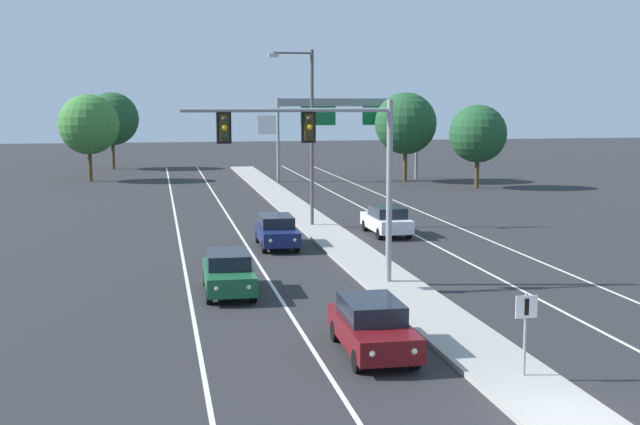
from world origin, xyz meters
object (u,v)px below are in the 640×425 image
(overhead_signal_mast, at_px, (324,151))
(tree_far_left_a, at_px, (89,124))
(tree_far_right_a, at_px, (478,134))
(car_oncoming_navy, at_px, (277,231))
(highway_sign_gantry, at_px, (349,113))
(tree_far_right_c, at_px, (406,123))
(median_sign_post, at_px, (526,322))
(car_oncoming_green, at_px, (228,272))
(street_lamp_median, at_px, (308,127))
(car_receding_white, at_px, (387,220))
(tree_far_left_c, at_px, (112,119))
(car_oncoming_darkred, at_px, (372,326))

(overhead_signal_mast, distance_m, tree_far_left_a, 47.70)
(tree_far_right_a, xyz_separation_m, tree_far_left_a, (-32.15, 12.39, 0.59))
(car_oncoming_navy, bearing_deg, highway_sign_gantry, 70.92)
(highway_sign_gantry, xyz_separation_m, tree_far_right_c, (4.70, -2.33, -0.93))
(median_sign_post, bearing_deg, tree_far_left_a, 104.76)
(car_oncoming_green, xyz_separation_m, highway_sign_gantry, (14.71, 42.70, 5.34))
(overhead_signal_mast, xyz_separation_m, car_oncoming_green, (-3.74, -0.22, -4.55))
(street_lamp_median, bearing_deg, median_sign_post, -88.34)
(car_oncoming_navy, bearing_deg, car_receding_white, 21.65)
(street_lamp_median, height_order, car_oncoming_navy, street_lamp_median)
(tree_far_left_a, bearing_deg, tree_far_left_c, 84.08)
(car_oncoming_darkred, relative_size, tree_far_right_a, 0.65)
(car_oncoming_darkred, bearing_deg, street_lamp_median, 83.98)
(car_receding_white, height_order, tree_far_right_c, tree_far_right_c)
(car_oncoming_green, bearing_deg, tree_far_right_a, 55.09)
(overhead_signal_mast, relative_size, tree_far_left_c, 1.01)
(car_oncoming_darkred, relative_size, car_receding_white, 1.00)
(car_receding_white, xyz_separation_m, highway_sign_gantry, (5.03, 30.58, 5.34))
(car_oncoming_darkred, bearing_deg, tree_far_right_a, 64.45)
(car_oncoming_navy, xyz_separation_m, highway_sign_gantry, (11.46, 33.14, 5.34))
(car_oncoming_navy, distance_m, tree_far_right_c, 35.06)
(car_oncoming_navy, height_order, tree_far_left_a, tree_far_left_a)
(tree_far_right_a, bearing_deg, tree_far_left_c, 139.95)
(car_oncoming_darkred, bearing_deg, tree_far_right_c, 71.87)
(car_oncoming_darkred, height_order, car_oncoming_green, same)
(median_sign_post, distance_m, car_receding_white, 23.75)
(car_oncoming_darkred, height_order, tree_far_left_c, tree_far_left_c)
(overhead_signal_mast, bearing_deg, tree_far_right_c, 68.69)
(car_receding_white, bearing_deg, tree_far_right_c, 71.00)
(street_lamp_median, height_order, car_receding_white, street_lamp_median)
(car_receding_white, xyz_separation_m, tree_far_left_a, (-18.14, 34.21, 4.32))
(car_oncoming_darkred, distance_m, tree_far_left_c, 69.14)
(overhead_signal_mast, relative_size, tree_far_right_c, 1.02)
(tree_far_left_a, bearing_deg, overhead_signal_mast, -75.17)
(car_receding_white, distance_m, tree_far_right_c, 30.20)
(median_sign_post, height_order, highway_sign_gantry, highway_sign_gantry)
(car_oncoming_green, relative_size, tree_far_right_c, 0.56)
(highway_sign_gantry, distance_m, tree_far_left_a, 23.48)
(car_receding_white, relative_size, highway_sign_gantry, 0.34)
(highway_sign_gantry, xyz_separation_m, tree_far_right_a, (8.97, -8.76, -1.62))
(car_oncoming_green, relative_size, highway_sign_gantry, 0.34)
(car_oncoming_green, bearing_deg, tree_far_right_c, 64.32)
(median_sign_post, bearing_deg, tree_far_left_c, 100.98)
(car_oncoming_green, distance_m, tree_far_left_c, 60.37)
(street_lamp_median, xyz_separation_m, car_oncoming_green, (-5.98, -15.62, -4.97))
(car_oncoming_navy, relative_size, car_receding_white, 1.00)
(street_lamp_median, distance_m, car_receding_white, 7.12)
(street_lamp_median, xyz_separation_m, tree_far_right_a, (17.71, 18.32, -1.25))
(overhead_signal_mast, distance_m, car_receding_white, 14.05)
(overhead_signal_mast, height_order, car_oncoming_darkred, overhead_signal_mast)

